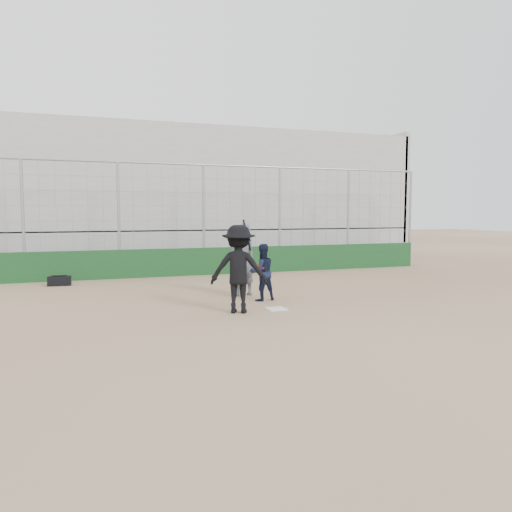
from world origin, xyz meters
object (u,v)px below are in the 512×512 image
object	(u,v)px
batter_at_plate	(239,269)
catcher_crouched	(262,281)
umpire	(243,263)
equipment_bag	(59,281)

from	to	relation	value
batter_at_plate	catcher_crouched	world-z (taller)	batter_at_plate
catcher_crouched	umpire	size ratio (longest dim) A/B	0.57
batter_at_plate	catcher_crouched	distance (m)	1.68
batter_at_plate	equipment_bag	distance (m)	7.16
equipment_bag	batter_at_plate	bearing A→B (deg)	-55.83
batter_at_plate	umpire	size ratio (longest dim) A/B	1.19
catcher_crouched	equipment_bag	distance (m)	6.86
umpire	equipment_bag	xyz separation A→B (m)	(-4.81, 3.72, -0.75)
batter_at_plate	umpire	world-z (taller)	batter_at_plate
catcher_crouched	equipment_bag	world-z (taller)	catcher_crouched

